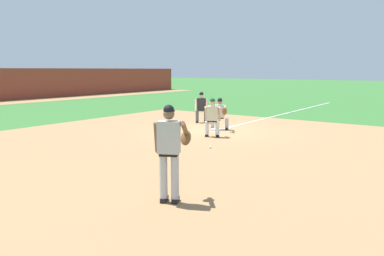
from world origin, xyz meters
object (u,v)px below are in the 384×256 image
at_px(first_base_bag, 216,130).
at_px(umpire, 201,106).
at_px(pitcher, 170,147).
at_px(baseball, 210,147).
at_px(baserunner, 212,116).
at_px(first_baseman, 220,112).

relative_size(first_base_bag, umpire, 0.26).
bearing_deg(umpire, pitcher, -148.72).
height_order(pitcher, umpire, pitcher).
relative_size(baseball, umpire, 0.05).
height_order(baseball, umpire, umpire).
relative_size(pitcher, umpire, 1.27).
xyz_separation_m(first_base_bag, pitcher, (-7.63, -3.77, 1.01)).
xyz_separation_m(first_base_bag, baserunner, (-1.32, -0.64, 0.75)).
bearing_deg(baseball, baserunner, 31.16).
height_order(first_base_bag, baseball, first_base_bag).
relative_size(first_base_bag, pitcher, 0.20).
height_order(baseball, baserunner, baserunner).
bearing_deg(pitcher, baserunner, 26.36).
bearing_deg(baseball, first_base_bag, 29.02).
height_order(first_base_bag, first_baseman, first_baseman).
bearing_deg(first_base_bag, pitcher, -153.70).
bearing_deg(first_baseman, pitcher, -154.56).
bearing_deg(baseball, umpire, 37.20).
relative_size(first_base_bag, baserunner, 0.26).
bearing_deg(umpire, baseball, -142.80).
xyz_separation_m(baseball, pitcher, (-4.56, -2.07, 1.02)).
height_order(first_base_bag, baserunner, baserunner).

